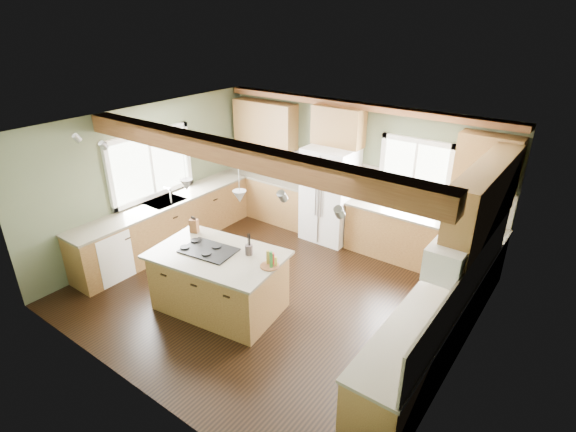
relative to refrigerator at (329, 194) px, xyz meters
The scene contains 37 objects.
floor 2.32m from the refrigerator, 81.95° to the right, with size 5.60×5.60×0.00m, color black.
ceiling 2.73m from the refrigerator, 81.95° to the right, with size 5.60×5.60×0.00m, color silver.
wall_back 0.63m from the refrigerator, 51.71° to the left, with size 5.60×5.60×0.00m, color #4D563D.
wall_left 3.30m from the refrigerator, 139.70° to the right, with size 5.00×5.00×0.00m, color #4D563D.
wall_right 3.78m from the refrigerator, 34.37° to the right, with size 5.00×5.00×0.00m, color #4D563D.
ceiling_beam 3.30m from the refrigerator, 84.06° to the right, with size 5.55×0.26×0.26m, color #5D301A.
soffit_trim 1.69m from the refrigerator, 43.03° to the left, with size 5.55×0.20×0.10m, color #5D301A.
backsplash_back 0.57m from the refrigerator, 50.58° to the left, with size 5.58×0.03×0.58m, color brown.
backsplash_right 3.73m from the refrigerator, 33.86° to the right, with size 0.03×3.70×0.58m, color brown.
base_cab_back_left 1.56m from the refrigerator, behind, with size 2.02×0.60×0.88m, color brown.
counter_back_left 1.49m from the refrigerator, behind, with size 2.06×0.64×0.04m, color #484135.
base_cab_back_right 1.85m from the refrigerator, ahead, with size 2.62×0.60×0.88m, color brown.
counter_back_right 1.79m from the refrigerator, ahead, with size 2.66×0.64×0.04m, color #484135.
base_cab_left 3.06m from the refrigerator, 136.74° to the right, with size 0.60×3.70×0.88m, color brown.
counter_left 3.02m from the refrigerator, 136.74° to the right, with size 0.64×3.74×0.04m, color #484135.
base_cab_right 3.51m from the refrigerator, 36.47° to the right, with size 0.60×3.70×0.88m, color brown.
counter_right 3.48m from the refrigerator, 36.47° to the right, with size 0.64×3.74×0.04m, color #484135.
upper_cab_back_left 2.00m from the refrigerator, behind, with size 1.40×0.35×0.90m, color brown.
upper_cab_over_fridge 1.27m from the refrigerator, 90.00° to the left, with size 0.96×0.35×0.70m, color brown.
upper_cab_right 3.34m from the refrigerator, 22.64° to the right, with size 0.35×2.20×0.90m, color brown.
upper_cab_back_corner 2.81m from the refrigerator, ahead, with size 0.90×0.35×0.90m, color brown.
window_left 3.30m from the refrigerator, 140.15° to the right, with size 0.04×1.60×1.05m, color white.
window_back 1.63m from the refrigerator, 13.94° to the left, with size 1.10×0.04×1.00m, color white.
sink 3.02m from the refrigerator, 136.74° to the right, with size 0.50×0.65×0.03m, color #262628.
faucet 2.90m from the refrigerator, 134.30° to the right, with size 0.02×0.02×0.28m, color #B2B2B7.
dishwasher 4.05m from the refrigerator, 123.02° to the right, with size 0.60×0.60×0.84m, color white.
oven 4.40m from the refrigerator, 50.38° to the right, with size 0.60×0.72×0.84m, color white.
microwave 3.66m from the refrigerator, 37.00° to the right, with size 0.40×0.70×0.38m, color white.
pendant_left 3.15m from the refrigerator, 100.30° to the right, with size 0.18×0.18×0.16m, color #B2B2B7.
pendant_right 3.01m from the refrigerator, 83.25° to the right, with size 0.18×0.18×0.16m, color #B2B2B7.
refrigerator is the anchor object (origin of this frame).
island 2.92m from the refrigerator, 91.99° to the right, with size 1.75×1.07×0.88m, color brown.
island_top 2.88m from the refrigerator, 91.99° to the right, with size 1.87×1.19×0.04m, color #484135.
cooktop 2.91m from the refrigerator, 94.82° to the right, with size 0.76×0.51×0.02m, color black.
knife_block 2.74m from the refrigerator, 108.19° to the right, with size 0.13×0.10×0.21m, color brown.
utensil_crock 2.65m from the refrigerator, 83.86° to the right, with size 0.11×0.11×0.15m, color #39342D.
bottle_tray 2.81m from the refrigerator, 75.15° to the right, with size 0.26×0.26×0.24m, color brown, non-canonical shape.
Camera 1 is at (3.69, -4.63, 4.09)m, focal length 28.00 mm.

